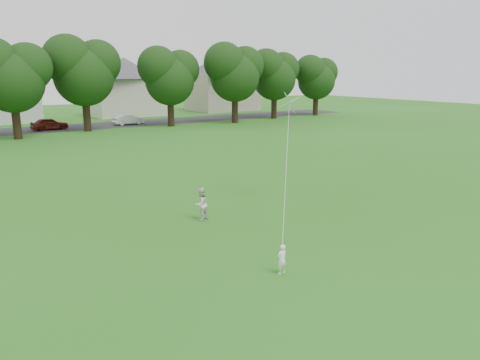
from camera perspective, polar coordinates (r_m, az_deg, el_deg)
ground at (r=15.59m, az=0.96°, el=-10.17°), size 160.00×160.00×0.00m
street at (r=54.64m, az=-25.63°, el=5.41°), size 90.00×7.00×0.01m
toddler at (r=14.75m, az=5.13°, el=-9.60°), size 0.36×0.24×0.96m
older_boy at (r=19.78m, az=-4.81°, el=-2.95°), size 0.82×0.73×1.40m
kite at (r=18.16m, az=5.69°, el=2.13°), size 3.29×3.75×9.36m
tree_row at (r=48.34m, az=-25.34°, el=12.28°), size 81.16×9.24×10.88m
house_row at (r=64.36m, az=-26.53°, el=10.75°), size 77.35×14.21×10.49m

